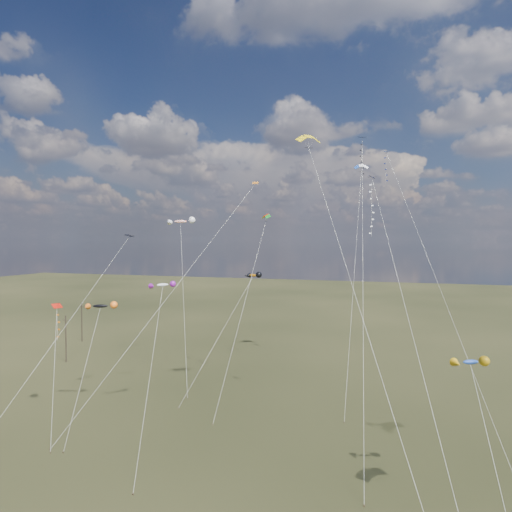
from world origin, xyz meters
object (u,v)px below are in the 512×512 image
(novelty_black_orange, at_px, (100,306))
(utility_pole_far, at_px, (82,322))
(parafoil_yellow, at_px, (309,138))
(utility_pole_near, at_px, (66,338))
(diamond_black_high, at_px, (362,172))

(novelty_black_orange, bearing_deg, utility_pole_far, 131.57)
(novelty_black_orange, bearing_deg, parafoil_yellow, 10.55)
(parafoil_yellow, distance_m, novelty_black_orange, 30.62)
(utility_pole_far, height_order, parafoil_yellow, parafoil_yellow)
(utility_pole_near, relative_size, novelty_black_orange, 0.58)
(novelty_black_orange, bearing_deg, diamond_black_high, 29.46)
(parafoil_yellow, bearing_deg, diamond_black_high, 68.14)
(utility_pole_far, xyz_separation_m, novelty_black_orange, (29.08, -32.79, 9.08))
(parafoil_yellow, bearing_deg, novelty_black_orange, -169.45)
(utility_pole_near, bearing_deg, utility_pole_far, 119.74)
(utility_pole_far, bearing_deg, diamond_black_high, -16.23)
(utility_pole_near, height_order, diamond_black_high, diamond_black_high)
(diamond_black_high, xyz_separation_m, parafoil_yellow, (-4.66, -11.62, 2.21))
(utility_pole_near, height_order, novelty_black_orange, novelty_black_orange)
(utility_pole_far, relative_size, diamond_black_high, 0.23)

